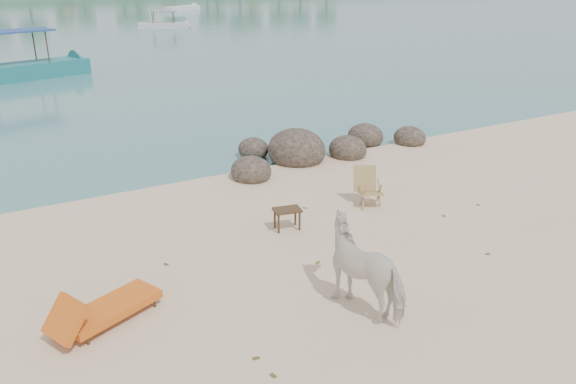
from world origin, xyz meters
The scene contains 9 objects.
boulders centered at (3.09, 6.15, 0.21)m, with size 6.34×2.87×1.14m.
cow centered at (-0.18, -0.54, 0.67)m, with size 0.72×1.58×1.33m, color silver.
side_table centered at (0.10, 2.41, 0.21)m, with size 0.53×0.34×0.43m, color #322514, non-canonical shape.
lounge_chair centered at (-3.64, 1.00, 0.27)m, with size 1.79×0.63×0.54m, color #CB4E17, non-canonical shape.
deck_chair centered at (2.26, 2.56, 0.42)m, with size 0.53×0.58×0.83m, color #9E8C4F, non-canonical shape.
boat_near centered at (-2.88, 23.25, 1.83)m, with size 7.54×1.70×3.65m, color #1E7078, non-canonical shape.
boat_mid centered at (11.13, 44.52, 1.22)m, with size 4.97×1.12×2.44m, color silver, non-canonical shape.
boat_far centered at (20.42, 65.87, 0.36)m, with size 6.15×1.38×0.71m, color silver, non-canonical shape.
dead_leaves centered at (-0.06, 0.21, 0.00)m, with size 8.72×6.67×0.00m.
Camera 1 is at (-4.83, -6.34, 4.79)m, focal length 35.00 mm.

